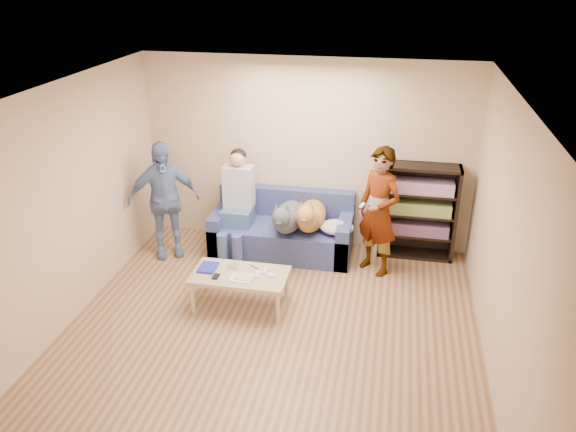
% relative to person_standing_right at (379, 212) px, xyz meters
% --- Properties ---
extents(ground, '(5.00, 5.00, 0.00)m').
position_rel_person_standing_right_xyz_m(ground, '(-1.04, -1.79, -0.84)').
color(ground, brown).
rests_on(ground, ground).
extents(ceiling, '(5.00, 5.00, 0.00)m').
position_rel_person_standing_right_xyz_m(ceiling, '(-1.04, -1.79, 1.76)').
color(ceiling, white).
rests_on(ceiling, ground).
extents(wall_back, '(4.50, 0.00, 4.50)m').
position_rel_person_standing_right_xyz_m(wall_back, '(-1.04, 0.71, 0.46)').
color(wall_back, tan).
rests_on(wall_back, ground).
extents(wall_front, '(4.50, 0.00, 4.50)m').
position_rel_person_standing_right_xyz_m(wall_front, '(-1.04, -4.29, 0.46)').
color(wall_front, tan).
rests_on(wall_front, ground).
extents(wall_left, '(0.00, 5.00, 5.00)m').
position_rel_person_standing_right_xyz_m(wall_left, '(-3.29, -1.79, 0.46)').
color(wall_left, tan).
rests_on(wall_left, ground).
extents(wall_right, '(0.00, 5.00, 5.00)m').
position_rel_person_standing_right_xyz_m(wall_right, '(1.21, -1.79, 0.46)').
color(wall_right, tan).
rests_on(wall_right, ground).
extents(blanket, '(0.45, 0.38, 0.16)m').
position_rel_person_standing_right_xyz_m(blanket, '(-0.53, 0.13, -0.33)').
color(blanket, '#AAAAAF').
rests_on(blanket, sofa).
extents(person_standing_right, '(0.73, 0.69, 1.67)m').
position_rel_person_standing_right_xyz_m(person_standing_right, '(0.00, 0.00, 0.00)').
color(person_standing_right, gray).
rests_on(person_standing_right, ground).
extents(person_standing_left, '(1.02, 0.80, 1.61)m').
position_rel_person_standing_right_xyz_m(person_standing_left, '(-2.82, -0.10, -0.03)').
color(person_standing_left, '#6B81AC').
rests_on(person_standing_left, ground).
extents(held_controller, '(0.07, 0.12, 0.03)m').
position_rel_person_standing_right_xyz_m(held_controller, '(-0.20, -0.20, 0.16)').
color(held_controller, white).
rests_on(held_controller, person_standing_right).
extents(notebook_blue, '(0.20, 0.26, 0.03)m').
position_rel_person_standing_right_xyz_m(notebook_blue, '(-1.90, -1.08, -0.40)').
color(notebook_blue, navy).
rests_on(notebook_blue, coffee_table).
extents(papers, '(0.26, 0.20, 0.02)m').
position_rel_person_standing_right_xyz_m(papers, '(-1.45, -1.23, -0.41)').
color(papers, white).
rests_on(papers, coffee_table).
extents(magazine, '(0.22, 0.17, 0.01)m').
position_rel_person_standing_right_xyz_m(magazine, '(-1.42, -1.21, -0.40)').
color(magazine, '#BAB595').
rests_on(magazine, coffee_table).
extents(camera_silver, '(0.11, 0.06, 0.05)m').
position_rel_person_standing_right_xyz_m(camera_silver, '(-1.62, -1.01, -0.39)').
color(camera_silver, silver).
rests_on(camera_silver, coffee_table).
extents(controller_a, '(0.04, 0.13, 0.03)m').
position_rel_person_standing_right_xyz_m(controller_a, '(-1.22, -1.03, -0.40)').
color(controller_a, silver).
rests_on(controller_a, coffee_table).
extents(controller_b, '(0.09, 0.06, 0.03)m').
position_rel_person_standing_right_xyz_m(controller_b, '(-1.14, -1.11, -0.40)').
color(controller_b, white).
rests_on(controller_b, coffee_table).
extents(headphone_cup_a, '(0.07, 0.07, 0.02)m').
position_rel_person_standing_right_xyz_m(headphone_cup_a, '(-1.30, -1.15, -0.41)').
color(headphone_cup_a, white).
rests_on(headphone_cup_a, coffee_table).
extents(headphone_cup_b, '(0.07, 0.07, 0.02)m').
position_rel_person_standing_right_xyz_m(headphone_cup_b, '(-1.30, -1.07, -0.41)').
color(headphone_cup_b, white).
rests_on(headphone_cup_b, coffee_table).
extents(pen_orange, '(0.13, 0.06, 0.01)m').
position_rel_person_standing_right_xyz_m(pen_orange, '(-1.52, -1.29, -0.41)').
color(pen_orange, orange).
rests_on(pen_orange, coffee_table).
extents(pen_black, '(0.13, 0.08, 0.01)m').
position_rel_person_standing_right_xyz_m(pen_black, '(-1.38, -0.95, -0.41)').
color(pen_black, black).
rests_on(pen_black, coffee_table).
extents(wallet, '(0.07, 0.12, 0.02)m').
position_rel_person_standing_right_xyz_m(wallet, '(-1.75, -1.25, -0.41)').
color(wallet, black).
rests_on(wallet, coffee_table).
extents(sofa, '(1.90, 0.85, 0.82)m').
position_rel_person_standing_right_xyz_m(sofa, '(-1.29, 0.31, -0.56)').
color(sofa, '#515B93').
rests_on(sofa, ground).
extents(person_seated, '(0.40, 0.73, 1.47)m').
position_rel_person_standing_right_xyz_m(person_seated, '(-1.89, 0.18, -0.06)').
color(person_seated, '#3C5D84').
rests_on(person_seated, sofa).
extents(dog_gray, '(0.39, 1.24, 0.56)m').
position_rel_person_standing_right_xyz_m(dog_gray, '(-1.18, 0.06, -0.21)').
color(dog_gray, '#4F515A').
rests_on(dog_gray, sofa).
extents(dog_tan, '(0.39, 1.15, 0.56)m').
position_rel_person_standing_right_xyz_m(dog_tan, '(-0.89, 0.16, -0.21)').
color(dog_tan, '#AA6E34').
rests_on(dog_tan, sofa).
extents(coffee_table, '(1.10, 0.60, 0.42)m').
position_rel_person_standing_right_xyz_m(coffee_table, '(-1.50, -1.13, -0.46)').
color(coffee_table, tan).
rests_on(coffee_table, ground).
extents(bookshelf, '(1.00, 0.34, 1.30)m').
position_rel_person_standing_right_xyz_m(bookshelf, '(0.51, 0.54, -0.16)').
color(bookshelf, black).
rests_on(bookshelf, ground).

